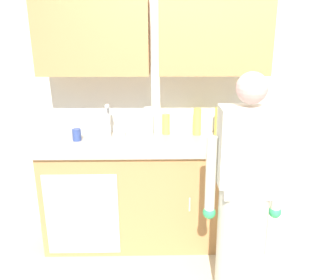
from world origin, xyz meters
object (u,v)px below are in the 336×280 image
Objects in this scene: knife_on_counter at (58,135)px; sink at (112,143)px; person_at_sink at (243,208)px; bottle_dish_liquid at (197,122)px; bottle_soap at (237,122)px; bottle_water_tall at (149,122)px; sponge at (231,145)px; bottle_water_short at (166,124)px; cup_by_sink at (77,135)px; bottle_cleaner_spray at (219,122)px.

sink is at bearing 135.41° from knife_on_counter.
person_at_sink is at bearing 123.92° from knife_on_counter.
bottle_dish_liquid is 0.36m from bottle_soap.
sink is 0.39m from bottle_water_tall.
bottle_water_short is at bearing 144.32° from sponge.
knife_on_counter is at bearing 148.21° from person_at_sink.
bottle_water_short reaches higher than cup_by_sink.
sink reaches higher than cup_by_sink.
cup_by_sink is (-1.25, -0.10, -0.08)m from bottle_cleaner_spray.
bottle_water_tall is at bearing 178.12° from bottle_cleaner_spray.
bottle_soap is at bearing 12.76° from bottle_cleaner_spray.
bottle_cleaner_spray is (0.63, -0.02, -0.00)m from bottle_water_tall.
bottle_water_tall is at bearing -178.75° from bottle_soap.
bottle_dish_liquid is at bearing 167.23° from bottle_cleaner_spray.
person_at_sink is 6.56× the size of bottle_dish_liquid.
person_at_sink is 15.75× the size of cup_by_sink.
bottle_water_short is 1.69× the size of sponge.
bottle_cleaner_spray is at bearing 4.75° from cup_by_sink.
bottle_water_short is at bearing 176.70° from bottle_soap.
sink is 1.26m from person_at_sink.
knife_on_counter is (-1.63, 0.01, -0.12)m from bottle_soap.
bottle_soap is at bearing -0.92° from bottle_dish_liquid.
bottle_soap is 1.43m from cup_by_sink.
sink is at bearing -171.61° from bottle_cleaner_spray.
bottle_water_short is at bearing 157.13° from knife_on_counter.
bottle_water_short is at bearing 19.56° from bottle_water_tall.
sponge is (0.68, -0.33, -0.12)m from bottle_water_tall.
sink is 4.55× the size of sponge.
sponge is (0.05, -0.30, -0.12)m from bottle_cleaner_spray.
person_at_sink reaches higher than bottle_water_short.
bottle_cleaner_spray is at bearing -12.77° from bottle_dish_liquid.
bottle_water_short is at bearing 13.01° from cup_by_sink.
person_at_sink reaches higher than bottle_soap.
bottle_cleaner_spray is 1.26m from cup_by_sink.
bottle_cleaner_spray is at bearing -1.88° from bottle_water_tall.
bottle_dish_liquid is at bearing -6.31° from bottle_water_short.
bottle_cleaner_spray reaches higher than cup_by_sink.
bottle_water_tall is at bearing 26.79° from sink.
sink is at bearing -170.94° from bottle_soap.
person_at_sink is 6.15× the size of bottle_cleaner_spray.
bottle_water_tall reaches higher than sponge.
knife_on_counter is (-0.21, 0.16, -0.05)m from cup_by_sink.
bottle_water_short is 0.29m from bottle_dish_liquid.
bottle_water_short is 0.99m from knife_on_counter.
person_at_sink is 1.02m from bottle_dish_liquid.
bottle_cleaner_spray is at bearing -167.24° from bottle_soap.
bottle_dish_liquid reaches higher than bottle_soap.
person_at_sink reaches higher than bottle_water_tall.
sink is 1.14m from bottle_soap.
bottle_water_short is 0.70× the size of bottle_water_tall.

